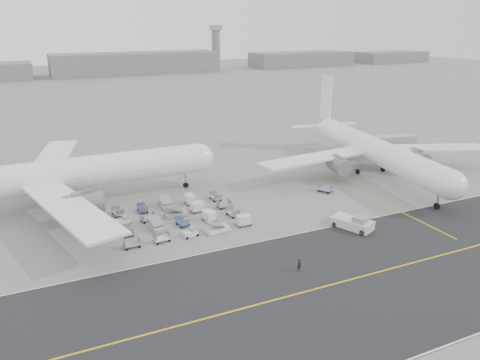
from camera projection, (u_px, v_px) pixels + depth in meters
name	position (u px, v px, depth m)	size (l,w,h in m)	color
ground	(253.00, 236.00, 77.92)	(700.00, 700.00, 0.00)	gray
taxiway	(343.00, 282.00, 64.43)	(220.00, 59.00, 0.03)	#29292B
horizon_buildings	(122.00, 74.00, 313.41)	(520.00, 28.00, 28.00)	slate
control_tower	(216.00, 47.00, 340.11)	(7.00, 7.00, 31.25)	slate
airliner_a	(59.00, 176.00, 88.55)	(63.34, 62.64, 21.85)	white
airliner_b	(373.00, 150.00, 108.43)	(56.91, 57.90, 20.04)	white
pushback_tug	(353.00, 223.00, 80.56)	(5.84, 9.00, 2.60)	beige
jet_bridge	(388.00, 143.00, 120.56)	(16.66, 6.53, 6.22)	gray
gse_cluster	(179.00, 221.00, 84.03)	(27.17, 21.53, 2.01)	#A0A0A5
stray_dolly	(325.00, 192.00, 98.18)	(1.74, 2.83, 1.74)	silver
ground_crew_a	(299.00, 265.00, 66.88)	(0.71, 0.47, 1.96)	black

